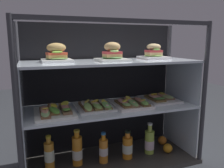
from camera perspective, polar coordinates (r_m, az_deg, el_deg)
name	(u,v)px	position (r m, az deg, el deg)	size (l,w,h in m)	color
ground_plane	(112,164)	(1.71, 0.00, -19.54)	(6.00, 6.00, 0.02)	#27292D
case_base_deck	(112,161)	(1.69, 0.00, -18.81)	(1.19, 0.46, 0.03)	#383431
case_frame	(105,87)	(1.64, -1.67, -0.76)	(1.19, 0.46, 0.98)	#333338
riser_lower_tier	(112,134)	(1.60, 0.00, -12.56)	(1.13, 0.40, 0.37)	silver
shelf_lower_glass	(112,107)	(1.54, 0.00, -5.95)	(1.15, 0.42, 0.01)	silver
riser_upper_tier	(112,85)	(1.50, 0.00, -0.27)	(1.13, 0.40, 0.30)	silver
shelf_upper_glass	(112,62)	(1.48, 0.00, 5.63)	(1.15, 0.42, 0.01)	silver
plated_roll_sandwich_center	(57,55)	(1.44, -13.84, 7.14)	(0.18, 0.18, 0.12)	white
plated_roll_sandwich_far_right	(112,54)	(1.46, 0.06, 7.60)	(0.19, 0.19, 0.12)	white
plated_roll_sandwich_near_right_corner	(154,53)	(1.67, 10.49, 7.66)	(0.19, 0.19, 0.11)	white
open_sandwich_tray_near_right_corner	(55,111)	(1.41, -14.28, -6.60)	(0.24, 0.28, 0.06)	white
open_sandwich_tray_far_right	(95,105)	(1.50, -4.45, -5.43)	(0.24, 0.28, 0.06)	white
open_sandwich_tray_center	(131,103)	(1.54, 4.75, -4.86)	(0.24, 0.29, 0.06)	white
open_sandwich_tray_mid_left	(159,98)	(1.72, 11.91, -3.51)	(0.24, 0.28, 0.06)	white
juice_bottle_back_center	(49,155)	(1.56, -15.60, -16.98)	(0.06, 0.06, 0.24)	orange
juice_bottle_front_fourth	(77,151)	(1.59, -8.79, -16.35)	(0.07, 0.07, 0.25)	orange
juice_bottle_front_middle	(104,150)	(1.61, -2.16, -16.39)	(0.06, 0.06, 0.21)	orange
juice_bottle_front_left_end	(127,147)	(1.66, 3.94, -15.63)	(0.07, 0.07, 0.21)	orange
juice_bottle_back_right	(149,142)	(1.75, 9.45, -14.26)	(0.07, 0.07, 0.23)	#B0D34A
orange_fruit_beside_bottles	(168,148)	(1.80, 13.94, -15.50)	(0.07, 0.07, 0.07)	orange
orange_fruit_near_left_post	(162,140)	(1.91, 12.62, -13.75)	(0.07, 0.07, 0.07)	orange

